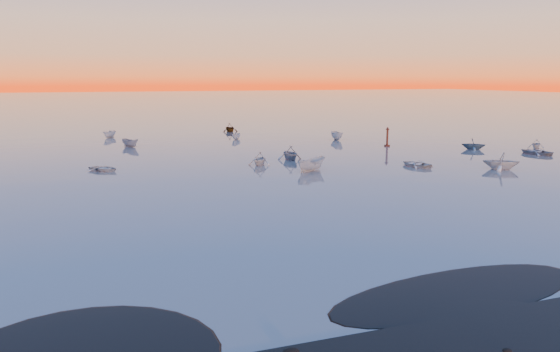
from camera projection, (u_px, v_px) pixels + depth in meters
name	position (u px, v px, depth m)	size (l,w,h in m)	color
ground	(169.00, 125.00, 120.43)	(600.00, 600.00, 0.00)	slate
mud_lobes	(483.00, 291.00, 27.10)	(140.00, 6.00, 0.07)	black
moored_fleet	(220.00, 153.00, 77.00)	(124.00, 58.00, 1.20)	silver
boat_near_left	(104.00, 171.00, 62.02)	(3.62, 1.51, 0.91)	silver
boat_near_center	(311.00, 171.00, 61.93)	(4.31, 1.82, 1.49)	silver
boat_near_right	(290.00, 160.00, 70.43)	(3.97, 1.79, 1.39)	slate
channel_marker	(387.00, 138.00, 83.86)	(0.88, 0.88, 3.12)	#3E170D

